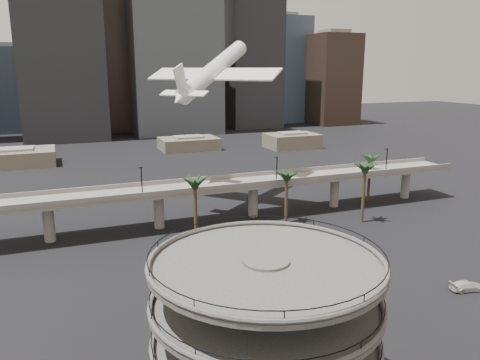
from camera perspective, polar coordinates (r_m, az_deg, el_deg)
name	(u,v)px	position (r m, az deg, el deg)	size (l,w,h in m)	color
ground	(350,359)	(60.76, 13.25, -20.48)	(700.00, 700.00, 0.00)	black
parking_ramp	(265,322)	(46.94, 3.11, -16.93)	(22.20, 22.20, 17.35)	#454340
overpass	(208,190)	(103.71, -3.98, -1.24)	(130.00, 9.30, 14.70)	gray
palm_trees	(310,172)	(104.57, 8.55, 1.00)	(54.40, 18.40, 14.00)	#48381F
low_buildings	(157,148)	(189.22, -10.05, 3.89)	(135.00, 27.50, 6.80)	#665D4B
skyline	(140,53)	(261.86, -12.05, 14.89)	(269.00, 86.00, 113.64)	gray
airborne_jet	(214,71)	(115.12, -3.20, 13.16)	(29.66, 28.97, 17.11)	silver
car_a	(254,323)	(64.74, 1.73, -17.07)	(1.64, 4.09, 1.39)	red
car_b	(307,276)	(78.11, 8.12, -11.49)	(1.72, 4.93, 1.62)	black
car_c	(467,286)	(82.13, 25.94, -11.53)	(2.16, 5.31, 1.54)	beige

